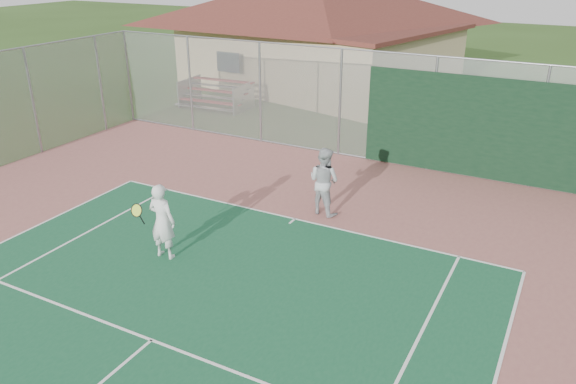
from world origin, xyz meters
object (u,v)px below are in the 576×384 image
Objects in this scene: player_white_front at (162,222)px; player_grey_back at (324,182)px; clubhouse at (316,27)px; bleachers at (215,94)px.

player_grey_back reaches higher than player_white_front.
clubhouse is 6.68m from bleachers.
player_grey_back is (8.70, -7.71, 0.29)m from bleachers.
bleachers is at bearing -28.93° from player_grey_back.
player_grey_back is at bearing -50.07° from clubhouse.
player_grey_back is at bearing -122.89° from player_white_front.
player_grey_back is at bearing -45.29° from bleachers.
player_white_front is at bearing 72.48° from player_grey_back.
player_white_front is (6.54, -11.44, 0.28)m from bleachers.
player_white_front is 4.31m from player_grey_back.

